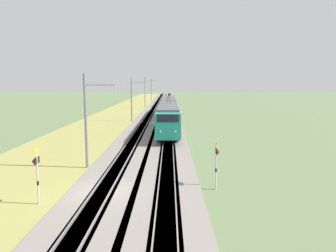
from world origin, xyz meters
The scene contains 13 objects.
ground_plane centered at (0.00, 0.00, 0.00)m, with size 400.00×400.00×0.00m, color #60754C.
ballast_main centered at (50.00, 0.00, 0.15)m, with size 240.00×4.40×0.30m.
ballast_adjacent centered at (50.00, -4.00, 0.15)m, with size 240.00×4.40×0.30m.
track_main centered at (50.00, 0.00, 0.16)m, with size 240.00×1.57×0.45m.
track_adjacent centered at (50.00, -4.00, 0.16)m, with size 240.00×1.57×0.45m.
grass_verge centered at (50.00, 6.89, 0.06)m, with size 240.00×10.77×0.12m.
passenger_train centered at (34.87, -4.00, 2.40)m, with size 41.05×2.89×5.12m.
crossing_signal_near centered at (-1.63, 3.35, 2.07)m, with size 0.70×0.23×3.40m.
crossing_signal_far centered at (1.33, -7.26, 2.02)m, with size 0.70×0.23×3.32m.
catenary_mast_near centered at (6.42, 2.50, 4.01)m, with size 0.22×2.56×7.75m.
catenary_mast_mid centered at (38.18, 2.50, 4.07)m, with size 0.22×2.56×7.86m.
catenary_mast_far centered at (69.94, 2.50, 4.30)m, with size 0.22×2.56×8.32m.
catenary_mast_distant centered at (101.70, 2.50, 4.28)m, with size 0.22×2.56×8.29m.
Camera 1 is at (-19.65, -4.19, 7.10)m, focal length 35.00 mm.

